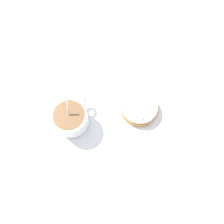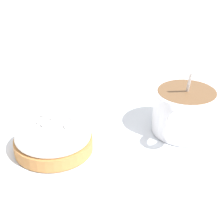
# 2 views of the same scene
# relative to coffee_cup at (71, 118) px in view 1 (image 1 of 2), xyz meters

# --- Properties ---
(ground_plane) EXTENTS (3.00, 3.00, 0.00)m
(ground_plane) POSITION_rel_coffee_cup_xyz_m (-0.09, 0.01, -0.04)
(ground_plane) COLOR silver
(paper_napkin) EXTENTS (0.32, 0.29, 0.00)m
(paper_napkin) POSITION_rel_coffee_cup_xyz_m (-0.09, 0.01, -0.03)
(paper_napkin) COLOR white
(paper_napkin) RESTS_ON ground_plane
(coffee_cup) EXTENTS (0.10, 0.09, 0.10)m
(coffee_cup) POSITION_rel_coffee_cup_xyz_m (0.00, 0.00, 0.00)
(coffee_cup) COLOR white
(coffee_cup) RESTS_ON paper_napkin
(frosted_pastry) EXTENTS (0.10, 0.10, 0.04)m
(frosted_pastry) POSITION_rel_coffee_cup_xyz_m (-0.18, 0.02, -0.02)
(frosted_pastry) COLOR #B2753D
(frosted_pastry) RESTS_ON paper_napkin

